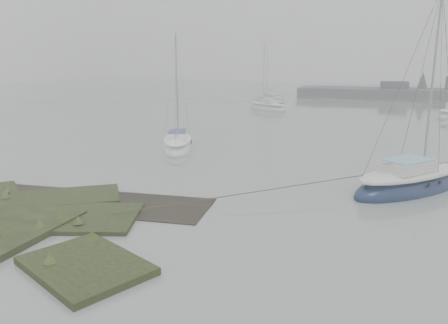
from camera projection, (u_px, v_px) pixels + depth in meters
ground at (287, 122)px, 40.18m from camera, size 160.00×160.00×0.00m
sailboat_main at (409, 184)px, 19.19m from camera, size 5.87×6.41×9.26m
sailboat_white at (178, 145)px, 28.11m from camera, size 3.81×5.81×7.82m
sailboat_far_a at (267, 108)px, 50.07m from camera, size 5.90×4.99×8.29m
sailboat_far_c at (270, 100)px, 59.58m from camera, size 5.30×4.47×7.45m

